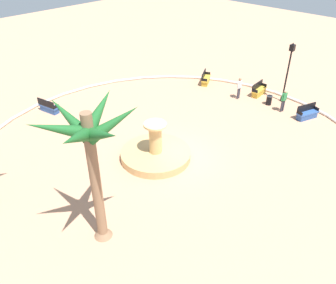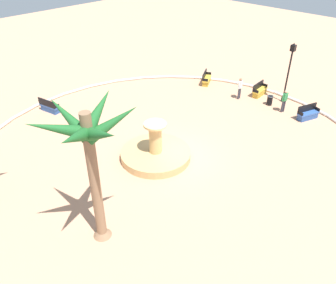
% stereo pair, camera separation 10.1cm
% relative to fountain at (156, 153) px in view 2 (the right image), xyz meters
% --- Properties ---
extents(ground_plane, '(80.00, 80.00, 0.00)m').
position_rel_fountain_xyz_m(ground_plane, '(-0.59, -0.84, -0.32)').
color(ground_plane, tan).
extents(plaza_curb, '(23.81, 23.81, 0.20)m').
position_rel_fountain_xyz_m(plaza_curb, '(-0.59, -0.84, -0.22)').
color(plaza_curb, silver).
rests_on(plaza_curb, ground).
extents(fountain, '(4.01, 4.01, 2.28)m').
position_rel_fountain_xyz_m(fountain, '(0.00, 0.00, 0.00)').
color(fountain, tan).
rests_on(fountain, ground).
extents(palm_tree_near_fountain, '(4.08, 3.98, 6.31)m').
position_rel_fountain_xyz_m(palm_tree_near_fountain, '(-2.52, 5.68, 4.45)').
color(palm_tree_near_fountain, '#8E6B4C').
rests_on(palm_tree_near_fountain, ground).
extents(bench_east, '(1.21, 1.64, 1.00)m').
position_rel_fountain_xyz_m(bench_east, '(4.67, -10.42, 0.03)').
color(bench_east, gold).
rests_on(bench_east, ground).
extents(bench_west, '(1.03, 1.67, 1.00)m').
position_rel_fountain_xyz_m(bench_west, '(-4.16, -10.50, 0.03)').
color(bench_west, '#335BA8').
rests_on(bench_west, ground).
extents(bench_north, '(0.62, 1.63, 1.00)m').
position_rel_fountain_xyz_m(bench_north, '(0.25, -11.50, 0.03)').
color(bench_north, gold).
rests_on(bench_north, ground).
extents(bench_southeast, '(1.67, 0.82, 1.00)m').
position_rel_fountain_xyz_m(bench_southeast, '(9.52, 1.30, 0.03)').
color(bench_southeast, '#335BA8').
rests_on(bench_southeast, ground).
extents(lamppost, '(0.32, 0.32, 4.46)m').
position_rel_fountain_xyz_m(lamppost, '(-1.62, -11.82, 2.29)').
color(lamppost, black).
rests_on(lamppost, ground).
extents(trash_bin, '(0.46, 0.46, 0.73)m').
position_rel_fountain_xyz_m(trash_bin, '(-1.18, -10.58, 0.06)').
color(trash_bin, black).
rests_on(trash_bin, ground).
extents(person_cyclist_helmet, '(0.27, 0.52, 1.67)m').
position_rel_fountain_xyz_m(person_cyclist_helmet, '(-2.42, -10.27, 0.61)').
color(person_cyclist_helmet, '#33333D').
rests_on(person_cyclist_helmet, ground).
extents(person_cyclist_photo, '(0.23, 0.53, 1.66)m').
position_rel_fountain_xyz_m(person_cyclist_photo, '(1.05, -9.90, 0.61)').
color(person_cyclist_photo, '#33333D').
rests_on(person_cyclist_photo, ground).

